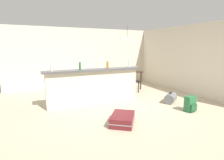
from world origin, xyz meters
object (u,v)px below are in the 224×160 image
Objects in this scene: pendant_lamp at (127,40)px; dining_table at (126,73)px; suitcase_flat_maroon at (123,119)px; duffel_bag_grey at (170,98)px; bottle_green at (80,66)px; backpack_green at (190,104)px; bottle_clear at (129,64)px; dining_chair_near_partition at (131,79)px; bottle_amber at (108,65)px; bottle_white at (51,66)px.

dining_table is at bearing -131.51° from pendant_lamp.
duffel_bag_grey reaches higher than suitcase_flat_maroon.
backpack_green is at bearing -34.57° from bottle_green.
bottle_clear is 1.08m from dining_chair_near_partition.
duffel_bag_grey is (0.29, -2.27, -0.50)m from dining_table.
bottle_amber reaches higher than dining_chair_near_partition.
bottle_white is 0.78m from bottle_green.
bottle_green reaches higher than suitcase_flat_maroon.
backpack_green is at bearing -85.99° from dining_table.
bottle_white reaches higher than bottle_clear.
duffel_bag_grey is (0.91, -1.03, -1.02)m from bottle_clear.
dining_table is at bearing 97.32° from duffel_bag_grey.
bottle_white is 3.86m from backpack_green.
suitcase_flat_maroon is (0.49, -1.66, -1.07)m from bottle_green.
suitcase_flat_maroon is (1.27, -1.68, -1.11)m from bottle_white.
pendant_lamp reaches higher than backpack_green.
dining_table reaches higher than duffel_bag_grey.
dining_chair_near_partition is 2.21× the size of backpack_green.
bottle_clear is at bearing 2.14° from bottle_white.
suitcase_flat_maroon is at bearing -102.10° from bottle_amber.
duffel_bag_grey is (1.75, -0.86, -1.02)m from bottle_amber.
bottle_white is at bearing 177.26° from bottle_amber.
dining_chair_near_partition is at bearing 19.99° from bottle_green.
bottle_green reaches higher than dining_chair_near_partition.
bottle_green is 0.52× the size of backpack_green.
pendant_lamp is at bearing 93.21° from backpack_green.
dining_chair_near_partition reaches higher than duffel_bag_grey.
dining_table is 3.12m from backpack_green.
bottle_white reaches higher than suitcase_flat_maroon.
pendant_lamp reaches higher than duffel_bag_grey.
dining_chair_near_partition is at bearing 97.18° from backpack_green.
bottle_clear reaches higher than dining_chair_near_partition.
dining_table is 2.62× the size of backpack_green.
suitcase_flat_maroon is at bearing -73.50° from bottle_green.
dining_table is 0.58m from dining_chair_near_partition.
bottle_clear is at bearing 3.90° from bottle_green.
bottle_white is 3.65m from duffel_bag_grey.
dining_chair_near_partition is at bearing 52.85° from bottle_clear.
dining_chair_near_partition is at bearing 102.96° from duffel_bag_grey.
bottle_clear is 1.67m from pendant_lamp.
bottle_white is 0.71× the size of backpack_green.
backpack_green is at bearing -45.00° from bottle_amber.
bottle_amber is 2.20m from duffel_bag_grey.
duffel_bag_grey is at bearing -77.04° from dining_chair_near_partition.
backpack_green reaches higher than suitcase_flat_maroon.
dining_table is at bearing 94.01° from backpack_green.
pendant_lamp is at bearing 48.49° from dining_table.
backpack_green is (3.29, -1.75, -1.01)m from bottle_white.
bottle_white is 0.48× the size of pendant_lamp.
bottle_clear is 0.24× the size of suitcase_flat_maroon.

